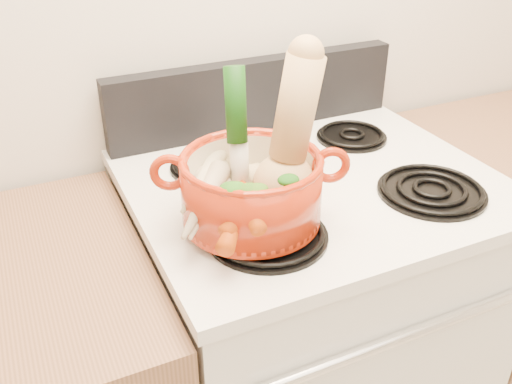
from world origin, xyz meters
name	(u,v)px	position (x,y,z in m)	size (l,w,h in m)	color
stove_body	(304,343)	(0.00, 1.40, 0.46)	(0.76, 0.65, 0.92)	silver
cooktop	(313,185)	(0.00, 1.40, 0.93)	(0.78, 0.67, 0.03)	silver
control_backsplash	(255,95)	(0.00, 1.70, 1.04)	(0.76, 0.05, 0.18)	black
oven_handle	(400,338)	(0.00, 1.06, 0.78)	(0.02, 0.02, 0.60)	silver
burner_front_left	(267,234)	(-0.19, 1.24, 0.96)	(0.22, 0.22, 0.02)	black
burner_front_right	(432,190)	(0.19, 1.24, 0.96)	(0.22, 0.22, 0.02)	black
burner_back_left	(209,165)	(-0.19, 1.54, 0.96)	(0.17, 0.17, 0.02)	black
burner_back_right	(352,135)	(0.19, 1.54, 0.96)	(0.17, 0.17, 0.02)	black
dutch_oven	(251,189)	(-0.20, 1.29, 1.03)	(0.26, 0.26, 0.13)	#A22309
pot_handle_left	(170,172)	(-0.34, 1.33, 1.07)	(0.07, 0.07, 0.02)	#A22309
pot_handle_right	(331,165)	(-0.06, 1.24, 1.07)	(0.07, 0.07, 0.02)	#A22309
squash	(292,134)	(-0.13, 1.27, 1.14)	(0.12, 0.12, 0.29)	tan
leek	(239,132)	(-0.20, 1.35, 1.12)	(0.04, 0.04, 0.26)	beige
ginger	(245,176)	(-0.18, 1.37, 1.01)	(0.08, 0.06, 0.04)	#D1B281
parsnip_0	(229,195)	(-0.24, 1.31, 1.02)	(0.04, 0.04, 0.20)	beige
parsnip_1	(206,202)	(-0.29, 1.29, 1.02)	(0.04, 0.04, 0.19)	beige
parsnip_2	(215,193)	(-0.26, 1.31, 1.03)	(0.04, 0.04, 0.18)	beige
parsnip_3	(203,199)	(-0.29, 1.29, 1.03)	(0.04, 0.04, 0.20)	beige
parsnip_4	(204,176)	(-0.27, 1.35, 1.04)	(0.04, 0.04, 0.21)	beige
carrot_0	(242,209)	(-0.23, 1.26, 1.01)	(0.03, 0.03, 0.15)	#DD500B
carrot_1	(235,223)	(-0.26, 1.22, 1.02)	(0.03, 0.03, 0.15)	#C23309
carrot_2	(261,199)	(-0.19, 1.27, 1.02)	(0.03, 0.03, 0.15)	#D0450A
carrot_3	(248,214)	(-0.24, 1.22, 1.03)	(0.03, 0.03, 0.13)	#C13709
carrot_4	(246,207)	(-0.24, 1.23, 1.04)	(0.03, 0.03, 0.14)	red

